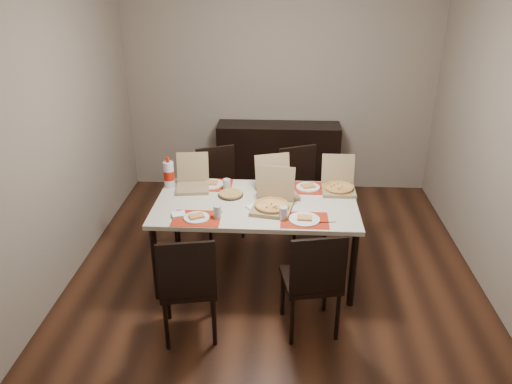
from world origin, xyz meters
The scene contains 20 objects.
ground centered at (0.00, 0.00, -0.01)m, with size 3.80×4.00×0.02m, color #3F2113.
room_walls centered at (0.00, 0.43, 1.73)m, with size 3.84×4.02×2.62m.
sideboard centered at (0.00, 1.78, 0.45)m, with size 1.50×0.40×0.90m, color black.
dining_table centered at (-0.17, -0.09, 0.68)m, with size 1.80×1.00×0.75m.
chair_near_left centered at (-0.63, -1.02, 0.51)m, with size 0.49×0.49×0.93m.
chair_near_right centered at (0.31, -0.91, 0.51)m, with size 0.50×0.50×0.93m.
chair_far_left centered at (-0.62, 0.74, 0.51)m, with size 0.55×0.55×0.93m.
chair_far_right centered at (0.26, 0.80, 0.51)m, with size 0.55×0.55×0.93m.
setting_near_left centered at (-0.62, -0.42, 0.77)m, with size 0.43×0.30×0.11m.
setting_near_right centered at (0.20, -0.41, 0.77)m, with size 0.47×0.30×0.11m.
setting_far_left centered at (-0.60, 0.24, 0.77)m, with size 0.47×0.30×0.11m.
setting_far_right centered at (0.24, 0.23, 0.77)m, with size 0.48×0.30×0.11m.
napkin_loose centered at (-0.18, -0.21, 0.76)m, with size 0.12×0.11×0.02m, color white.
pizza_box_center centered at (-0.02, -0.21, 0.80)m, with size 0.39×0.42×0.34m.
pizza_box_right centered at (0.58, 0.21, 0.80)m, with size 0.31×0.34×0.31m.
pizza_box_left centered at (-0.79, 0.20, 0.81)m, with size 0.34×0.37×0.31m.
pizza_box_extra centered at (0.00, 0.11, 0.81)m, with size 0.43×0.46×0.34m.
faina_plate centered at (-0.41, 0.03, 0.76)m, with size 0.23×0.23×0.03m.
dip_bowl centered at (-0.13, 0.06, 0.76)m, with size 0.10×0.10×0.03m, color white.
soda_bottle centered at (-1.02, 0.20, 0.88)m, with size 0.10×0.10×0.30m.
Camera 1 is at (0.05, -4.09, 2.70)m, focal length 35.00 mm.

